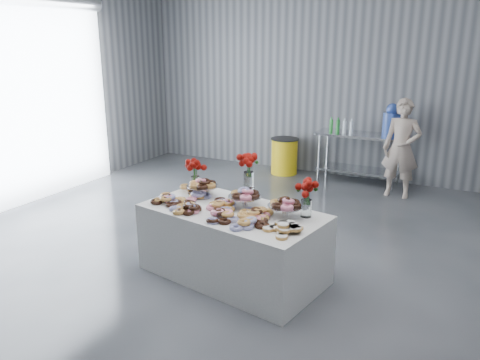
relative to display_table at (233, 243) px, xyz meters
The scene contains 16 objects.
ground 0.39m from the display_table, 150.74° to the right, with size 9.00×9.00×0.00m, color #34373C.
room_walls 2.29m from the display_table, behind, with size 8.04×9.04×4.02m.
display_table is the anchor object (origin of this frame).
prep_table 4.08m from the display_table, 85.17° to the left, with size 1.50×0.60×0.90m.
donut_mounds 0.42m from the display_table, 90.00° to the right, with size 1.80×0.80×0.09m, color tan, non-canonical shape.
cake_stand_left 0.77m from the display_table, 154.90° to the left, with size 0.36×0.36×0.17m.
cake_stand_mid 0.54m from the display_table, 61.72° to the left, with size 0.36×0.36×0.17m.
cake_stand_right 0.77m from the display_table, ahead, with size 0.36×0.36×0.17m.
danish_pile 0.88m from the display_table, 21.15° to the right, with size 0.48×0.48×0.11m, color white, non-canonical shape.
bouquet_left 1.04m from the display_table, 151.72° to the left, with size 0.26×0.26×0.42m.
bouquet_right 1.02m from the display_table, 13.36° to the left, with size 0.26×0.26×0.42m.
bouquet_center 0.83m from the display_table, 88.29° to the left, with size 0.26×0.26×0.57m.
water_jug 4.21m from the display_table, 78.26° to the left, with size 0.28×0.28×0.55m.
drink_bottles 4.01m from the display_table, 89.67° to the left, with size 0.54×0.08×0.27m, color #268C33, non-canonical shape.
person 3.82m from the display_table, 73.06° to the left, with size 0.58×0.38×1.60m, color #CC8C93.
trash_barrel 4.19m from the display_table, 104.74° to the left, with size 0.53×0.53×0.68m.
Camera 1 is at (2.26, -3.99, 2.44)m, focal length 35.00 mm.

